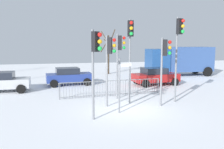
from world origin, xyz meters
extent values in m
plane|color=white|center=(0.00, 0.00, 0.00)|extent=(60.00, 60.00, 0.00)
cylinder|color=slate|center=(3.38, 0.99, 2.53)|extent=(0.11, 0.11, 5.06)
cube|color=black|center=(3.44, 0.84, 4.51)|extent=(0.38, 0.32, 0.90)
sphere|color=red|center=(3.52, 0.60, 4.81)|extent=(0.20, 0.20, 0.20)
sphere|color=orange|center=(3.52, 0.60, 4.51)|extent=(0.20, 0.20, 0.20)
sphere|color=green|center=(3.52, 0.60, 4.21)|extent=(0.20, 0.20, 0.20)
cylinder|color=slate|center=(0.18, 2.62, 2.06)|extent=(0.11, 0.11, 4.11)
cube|color=black|center=(0.34, 2.57, 3.56)|extent=(0.30, 0.37, 0.90)
sphere|color=red|center=(0.58, 2.50, 3.86)|extent=(0.20, 0.20, 0.20)
sphere|color=orange|center=(0.58, 2.50, 3.56)|extent=(0.20, 0.20, 0.20)
sphere|color=green|center=(0.58, 2.50, 3.26)|extent=(0.20, 0.20, 0.20)
cylinder|color=slate|center=(0.61, 1.34, 2.46)|extent=(0.11, 0.11, 4.92)
cube|color=black|center=(0.59, 1.17, 4.37)|extent=(0.34, 0.26, 0.90)
sphere|color=red|center=(0.56, 0.92, 4.67)|extent=(0.20, 0.20, 0.20)
sphere|color=orange|center=(0.56, 0.92, 4.37)|extent=(0.20, 0.20, 0.20)
sphere|color=green|center=(0.56, 0.92, 4.07)|extent=(0.20, 0.20, 0.20)
cylinder|color=slate|center=(2.16, 0.34, 1.93)|extent=(0.11, 0.11, 3.85)
cube|color=black|center=(2.31, 0.28, 3.30)|extent=(0.32, 0.38, 0.90)
sphere|color=red|center=(2.55, 0.20, 3.60)|extent=(0.20, 0.20, 0.20)
sphere|color=orange|center=(2.55, 0.20, 3.30)|extent=(0.20, 0.20, 0.20)
sphere|color=green|center=(2.55, 0.20, 3.00)|extent=(0.20, 0.20, 0.20)
cylinder|color=slate|center=(-1.94, -1.23, 2.09)|extent=(0.11, 0.11, 4.17)
cube|color=black|center=(-1.82, -1.36, 3.62)|extent=(0.38, 0.38, 0.90)
sphere|color=red|center=(-1.66, -1.54, 3.92)|extent=(0.20, 0.20, 0.20)
sphere|color=orange|center=(-1.66, -1.54, 3.62)|extent=(0.20, 0.20, 0.20)
sphere|color=green|center=(-1.66, -1.54, 3.32)|extent=(0.20, 0.20, 0.20)
cylinder|color=slate|center=(-0.85, 0.89, 1.98)|extent=(0.11, 0.11, 3.97)
cube|color=black|center=(-0.70, 0.82, 3.42)|extent=(0.33, 0.38, 0.90)
sphere|color=red|center=(-0.47, 0.73, 3.72)|extent=(0.20, 0.20, 0.20)
sphere|color=orange|center=(-0.47, 0.73, 3.42)|extent=(0.20, 0.20, 0.20)
sphere|color=green|center=(-0.47, 0.73, 3.12)|extent=(0.20, 0.20, 0.20)
cylinder|color=slate|center=(-0.49, -0.47, 1.41)|extent=(0.09, 0.09, 2.83)
cube|color=white|center=(-0.12, -0.32, 2.48)|extent=(0.66, 0.29, 0.22)
cube|color=slate|center=(-0.01, 3.40, 1.05)|extent=(6.89, 0.50, 0.04)
cube|color=slate|center=(-0.01, 3.40, 0.12)|extent=(6.89, 0.50, 0.04)
cylinder|color=slate|center=(-3.36, 3.18, 0.53)|extent=(0.02, 0.02, 1.05)
cylinder|color=slate|center=(-3.18, 3.19, 0.53)|extent=(0.02, 0.02, 1.05)
cylinder|color=slate|center=(-3.00, 3.20, 0.53)|extent=(0.02, 0.02, 1.05)
cylinder|color=slate|center=(-2.82, 3.22, 0.53)|extent=(0.02, 0.02, 1.05)
cylinder|color=slate|center=(-2.64, 3.23, 0.53)|extent=(0.02, 0.02, 1.05)
cylinder|color=slate|center=(-2.46, 3.24, 0.53)|extent=(0.02, 0.02, 1.05)
cylinder|color=slate|center=(-2.27, 3.25, 0.53)|extent=(0.02, 0.02, 1.05)
cylinder|color=slate|center=(-2.09, 3.26, 0.53)|extent=(0.02, 0.02, 1.05)
cylinder|color=slate|center=(-1.91, 3.28, 0.53)|extent=(0.02, 0.02, 1.05)
cylinder|color=slate|center=(-1.73, 3.29, 0.53)|extent=(0.02, 0.02, 1.05)
cylinder|color=slate|center=(-1.55, 3.30, 0.53)|extent=(0.02, 0.02, 1.05)
cylinder|color=slate|center=(-1.37, 3.31, 0.53)|extent=(0.02, 0.02, 1.05)
cylinder|color=slate|center=(-1.19, 3.32, 0.53)|extent=(0.02, 0.02, 1.05)
cylinder|color=slate|center=(-1.00, 3.34, 0.53)|extent=(0.02, 0.02, 1.05)
cylinder|color=slate|center=(-0.82, 3.35, 0.53)|extent=(0.02, 0.02, 1.05)
cylinder|color=slate|center=(-0.64, 3.36, 0.53)|extent=(0.02, 0.02, 1.05)
cylinder|color=slate|center=(-0.46, 3.37, 0.53)|extent=(0.02, 0.02, 1.05)
cylinder|color=slate|center=(-0.28, 3.38, 0.53)|extent=(0.02, 0.02, 1.05)
cylinder|color=slate|center=(-0.10, 3.40, 0.53)|extent=(0.02, 0.02, 1.05)
cylinder|color=slate|center=(0.08, 3.41, 0.53)|extent=(0.02, 0.02, 1.05)
cylinder|color=slate|center=(0.26, 3.42, 0.53)|extent=(0.02, 0.02, 1.05)
cylinder|color=slate|center=(0.45, 3.43, 0.53)|extent=(0.02, 0.02, 1.05)
cylinder|color=slate|center=(0.63, 3.44, 0.53)|extent=(0.02, 0.02, 1.05)
cylinder|color=slate|center=(0.81, 3.46, 0.53)|extent=(0.02, 0.02, 1.05)
cylinder|color=slate|center=(0.99, 3.47, 0.53)|extent=(0.02, 0.02, 1.05)
cylinder|color=slate|center=(1.17, 3.48, 0.53)|extent=(0.02, 0.02, 1.05)
cylinder|color=slate|center=(1.35, 3.49, 0.53)|extent=(0.02, 0.02, 1.05)
cylinder|color=slate|center=(1.53, 3.50, 0.53)|extent=(0.02, 0.02, 1.05)
cylinder|color=slate|center=(1.72, 3.52, 0.53)|extent=(0.02, 0.02, 1.05)
cylinder|color=slate|center=(1.90, 3.53, 0.53)|extent=(0.02, 0.02, 1.05)
cylinder|color=slate|center=(2.08, 3.54, 0.53)|extent=(0.02, 0.02, 1.05)
cylinder|color=slate|center=(2.26, 3.55, 0.53)|extent=(0.02, 0.02, 1.05)
cylinder|color=slate|center=(2.44, 3.56, 0.53)|extent=(0.02, 0.02, 1.05)
cylinder|color=slate|center=(2.62, 3.58, 0.53)|extent=(0.02, 0.02, 1.05)
cylinder|color=slate|center=(2.80, 3.59, 0.53)|extent=(0.02, 0.02, 1.05)
cylinder|color=slate|center=(2.98, 3.60, 0.53)|extent=(0.02, 0.02, 1.05)
cylinder|color=slate|center=(3.17, 3.61, 0.53)|extent=(0.02, 0.02, 1.05)
cylinder|color=slate|center=(3.35, 3.63, 0.53)|extent=(0.02, 0.02, 1.05)
cylinder|color=slate|center=(-3.45, 3.17, 0.53)|extent=(0.06, 0.06, 1.05)
cylinder|color=slate|center=(3.44, 3.63, 0.53)|extent=(0.06, 0.06, 1.05)
cube|color=navy|center=(-2.57, 8.39, 0.65)|extent=(3.94, 2.04, 0.65)
cube|color=#1E232D|center=(-2.72, 8.38, 1.20)|extent=(2.03, 1.67, 0.55)
cylinder|color=black|center=(-1.30, 9.36, 0.32)|extent=(0.66, 0.28, 0.64)
cylinder|color=black|center=(-1.15, 7.67, 0.32)|extent=(0.66, 0.28, 0.64)
cylinder|color=black|center=(-3.99, 9.12, 0.32)|extent=(0.66, 0.28, 0.64)
cylinder|color=black|center=(-3.83, 7.42, 0.32)|extent=(0.66, 0.28, 0.64)
cube|color=#B2B5BA|center=(-7.46, 6.49, 0.65)|extent=(3.84, 1.79, 0.65)
cube|color=#1E232D|center=(-7.61, 6.49, 1.20)|extent=(1.93, 1.54, 0.55)
cylinder|color=black|center=(-6.13, 7.37, 0.32)|extent=(0.64, 0.23, 0.64)
cylinder|color=black|center=(-6.09, 5.67, 0.32)|extent=(0.64, 0.23, 0.64)
cube|color=maroon|center=(4.58, 6.78, 0.65)|extent=(3.93, 2.01, 0.65)
cube|color=#1E232D|center=(4.43, 6.77, 1.20)|extent=(2.02, 1.65, 0.55)
cylinder|color=black|center=(5.85, 7.74, 0.32)|extent=(0.66, 0.27, 0.64)
cylinder|color=black|center=(5.99, 6.04, 0.32)|extent=(0.66, 0.27, 0.64)
cylinder|color=black|center=(3.16, 7.51, 0.32)|extent=(0.66, 0.27, 0.64)
cylinder|color=black|center=(3.30, 5.82, 0.32)|extent=(0.66, 0.27, 0.64)
cube|color=#33518C|center=(10.41, 11.69, 1.80)|extent=(5.04, 2.48, 2.60)
cube|color=navy|center=(6.86, 11.75, 1.70)|extent=(2.04, 2.33, 2.40)
cylinder|color=black|center=(6.84, 10.55, 0.50)|extent=(1.00, 0.32, 1.00)
cylinder|color=black|center=(6.88, 12.95, 0.50)|extent=(1.00, 0.32, 1.00)
cylinder|color=black|center=(12.09, 10.46, 0.50)|extent=(1.00, 0.32, 1.00)
cylinder|color=black|center=(12.13, 12.86, 0.50)|extent=(1.00, 0.32, 1.00)
cylinder|color=#473828|center=(2.12, 14.76, 2.19)|extent=(0.31, 0.31, 4.38)
cylinder|color=#473828|center=(2.67, 14.95, 4.26)|extent=(0.51, 1.22, 1.59)
cylinder|color=#473828|center=(2.03, 14.31, 3.54)|extent=(0.99, 0.29, 0.92)
cylinder|color=#473828|center=(2.63, 14.55, 2.87)|extent=(0.55, 1.12, 0.77)
cylinder|color=#473828|center=(1.72, 14.40, 4.17)|extent=(0.85, 0.94, 1.39)
cylinder|color=#473828|center=(1.87, 15.28, 3.24)|extent=(1.17, 0.62, 1.56)
camera|label=1|loc=(-3.50, -12.05, 3.58)|focal=38.51mm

